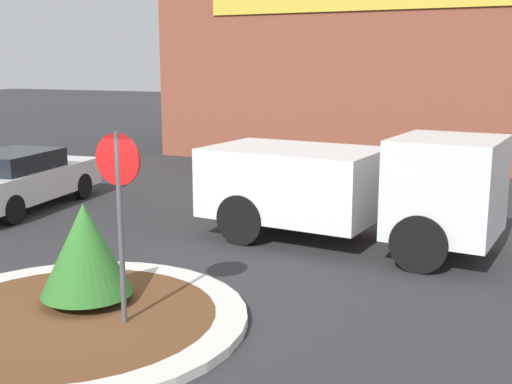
% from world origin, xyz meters
% --- Properties ---
extents(ground_plane, '(120.00, 120.00, 0.00)m').
position_xyz_m(ground_plane, '(0.00, 0.00, 0.00)').
color(ground_plane, '#2D2D30').
extents(traffic_island, '(4.71, 4.71, 0.13)m').
position_xyz_m(traffic_island, '(0.00, 0.00, 0.06)').
color(traffic_island, beige).
rests_on(traffic_island, ground_plane).
extents(stop_sign, '(0.65, 0.07, 2.59)m').
position_xyz_m(stop_sign, '(0.79, 0.11, 1.77)').
color(stop_sign, '#4C4C51').
rests_on(stop_sign, ground_plane).
extents(island_shrub, '(1.26, 1.26, 1.41)m').
position_xyz_m(island_shrub, '(-0.10, 0.48, 0.90)').
color(island_shrub, brown).
rests_on(island_shrub, traffic_island).
extents(utility_truck, '(5.67, 2.66, 2.15)m').
position_xyz_m(utility_truck, '(2.27, 5.24, 1.14)').
color(utility_truck, white).
rests_on(utility_truck, ground_plane).
extents(storefront_building, '(15.13, 6.07, 6.28)m').
position_xyz_m(storefront_building, '(0.04, 17.10, 3.14)').
color(storefront_building, brown).
rests_on(storefront_building, ground_plane).
extents(parked_sedan_white, '(2.32, 4.69, 1.39)m').
position_xyz_m(parked_sedan_white, '(-5.69, 4.98, 0.71)').
color(parked_sedan_white, silver).
rests_on(parked_sedan_white, ground_plane).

